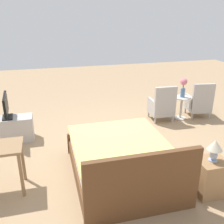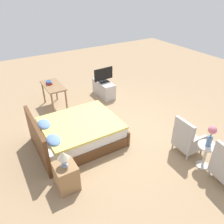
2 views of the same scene
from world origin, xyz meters
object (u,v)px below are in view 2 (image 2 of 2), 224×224
object	(u,v)px
flower_vase	(211,134)
tv_stand	(104,89)
armchair_by_window_right	(187,139)
tv_flatscreen	(104,75)
bed	(76,133)
side_table	(206,153)
nightstand	(66,176)
table_lamp	(63,157)
vanity_desk	(53,89)
book_stack	(49,83)

from	to	relation	value
flower_vase	tv_stand	world-z (taller)	flower_vase
armchair_by_window_right	tv_flatscreen	size ratio (longest dim) A/B	1.31
bed	side_table	size ratio (longest dim) A/B	3.49
nightstand	tv_flatscreen	world-z (taller)	tv_flatscreen
table_lamp	armchair_by_window_right	bearing A→B (deg)	-99.93
flower_vase	nightstand	size ratio (longest dim) A/B	0.85
vanity_desk	table_lamp	bearing A→B (deg)	165.17
flower_vase	tv_stand	bearing A→B (deg)	2.62
table_lamp	book_stack	distance (m)	3.40
flower_vase	book_stack	distance (m)	4.74
nightstand	tv_flatscreen	distance (m)	4.02
bed	book_stack	distance (m)	2.22
tv_stand	vanity_desk	bearing A→B (deg)	86.22
nightstand	vanity_desk	size ratio (longest dim) A/B	0.54
tv_stand	vanity_desk	xyz separation A→B (m)	(0.11, 1.71, 0.38)
armchair_by_window_right	vanity_desk	bearing A→B (deg)	27.50
side_table	tv_stand	bearing A→B (deg)	2.62
table_lamp	tv_stand	bearing A→B (deg)	-39.75
nightstand	book_stack	size ratio (longest dim) A/B	2.45
vanity_desk	side_table	bearing A→B (deg)	-155.62
vanity_desk	armchair_by_window_right	bearing A→B (deg)	-152.50
book_stack	side_table	bearing A→B (deg)	-155.51
side_table	flower_vase	size ratio (longest dim) A/B	1.21
bed	tv_stand	size ratio (longest dim) A/B	2.10
bed	book_stack	world-z (taller)	bed
armchair_by_window_right	tv_stand	size ratio (longest dim) A/B	0.96
tv_stand	tv_flatscreen	xyz separation A→B (m)	(0.00, 0.00, 0.51)
tv_stand	armchair_by_window_right	bearing A→B (deg)	-176.82
bed	book_stack	xyz separation A→B (m)	(2.16, -0.07, 0.51)
tv_stand	tv_flatscreen	size ratio (longest dim) A/B	1.37
table_lamp	vanity_desk	size ratio (longest dim) A/B	0.32
side_table	tv_stand	xyz separation A→B (m)	(4.07, 0.19, -0.10)
side_table	book_stack	distance (m)	4.76
bed	tv_stand	world-z (taller)	bed
bed	armchair_by_window_right	bearing A→B (deg)	-128.64
bed	tv_stand	xyz separation A→B (m)	(1.92, -1.85, -0.04)
nightstand	bed	bearing A→B (deg)	-31.44
nightstand	flower_vase	bearing A→B (deg)	-110.14
table_lamp	tv_flatscreen	bearing A→B (deg)	-39.73
bed	armchair_by_window_right	size ratio (longest dim) A/B	2.19
bed	table_lamp	xyz separation A→B (m)	(-1.15, 0.71, 0.48)
flower_vase	table_lamp	bearing A→B (deg)	69.86
nightstand	tv_stand	distance (m)	3.99
tv_flatscreen	vanity_desk	xyz separation A→B (m)	(0.11, 1.71, -0.13)
bed	tv_flatscreen	xyz separation A→B (m)	(1.92, -1.85, 0.48)
armchair_by_window_right	tv_flatscreen	bearing A→B (deg)	3.18
bed	flower_vase	size ratio (longest dim) A/B	4.22
tv_stand	table_lamp	bearing A→B (deg)	140.25
book_stack	nightstand	bearing A→B (deg)	166.89
table_lamp	tv_stand	distance (m)	4.02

